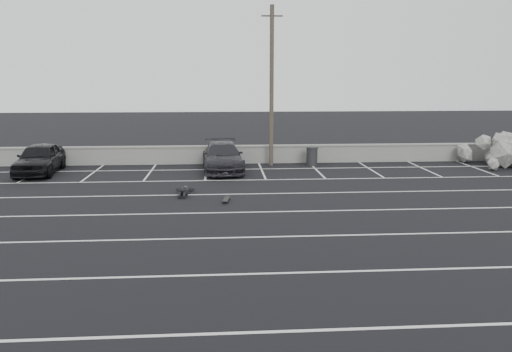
{
  "coord_description": "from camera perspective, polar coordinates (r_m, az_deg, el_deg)",
  "views": [
    {
      "loc": [
        -1.14,
        -15.05,
        4.94
      ],
      "look_at": [
        0.23,
        4.94,
        1.0
      ],
      "focal_mm": 35.0,
      "sensor_mm": 36.0,
      "label": 1
    }
  ],
  "objects": [
    {
      "name": "person",
      "position": [
        21.99,
        -8.18,
        -1.4
      ],
      "size": [
        1.04,
        2.22,
        0.43
      ],
      "primitive_type": null,
      "rotation": [
        0.0,
        0.0,
        -0.05
      ],
      "color": "black",
      "rests_on": "ground"
    },
    {
      "name": "stall_lines",
      "position": [
        20.1,
        -0.78,
        -3.09
      ],
      "size": [
        36.0,
        20.05,
        0.01
      ],
      "color": "silver",
      "rests_on": "ground"
    },
    {
      "name": "skateboard",
      "position": [
        20.36,
        -3.45,
        -2.71
      ],
      "size": [
        0.32,
        0.84,
        0.1
      ],
      "rotation": [
        0.0,
        0.0,
        -0.14
      ],
      "color": "black",
      "rests_on": "ground"
    },
    {
      "name": "trash_bin",
      "position": [
        28.78,
        6.41,
        2.27
      ],
      "size": [
        0.87,
        0.87,
        1.07
      ],
      "rotation": [
        0.0,
        0.0,
        0.29
      ],
      "color": "#232325",
      "rests_on": "ground"
    },
    {
      "name": "car_left",
      "position": [
        28.58,
        -23.49,
        1.87
      ],
      "size": [
        2.2,
        4.81,
        1.6
      ],
      "primitive_type": "imported",
      "rotation": [
        0.0,
        0.0,
        0.07
      ],
      "color": "black",
      "rests_on": "ground"
    },
    {
      "name": "car_right",
      "position": [
        27.09,
        -3.84,
        2.21
      ],
      "size": [
        2.39,
        5.29,
        1.5
      ],
      "primitive_type": "imported",
      "rotation": [
        0.0,
        0.0,
        0.06
      ],
      "color": "black",
      "rests_on": "ground"
    },
    {
      "name": "utility_pole",
      "position": [
        28.39,
        1.79,
        10.21
      ],
      "size": [
        1.18,
        0.24,
        8.86
      ],
      "color": "#4C4238",
      "rests_on": "ground"
    },
    {
      "name": "ground",
      "position": [
        15.88,
        0.39,
        -7.0
      ],
      "size": [
        120.0,
        120.0,
        0.0
      ],
      "primitive_type": "plane",
      "color": "black",
      "rests_on": "ground"
    },
    {
      "name": "seawall",
      "position": [
        29.4,
        -1.65,
        2.53
      ],
      "size": [
        50.0,
        0.45,
        1.06
      ],
      "color": "gray",
      "rests_on": "ground"
    }
  ]
}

